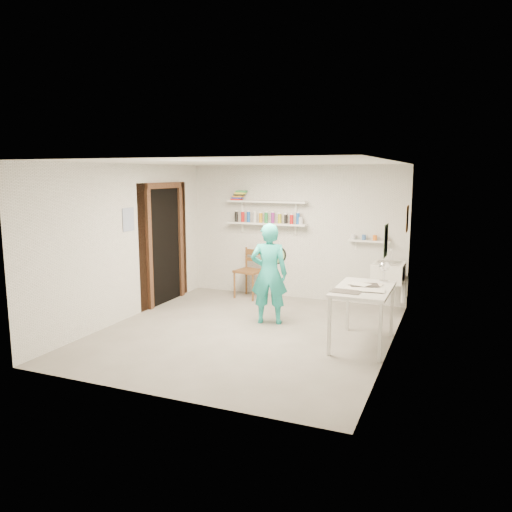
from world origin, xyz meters
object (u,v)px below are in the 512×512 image
at_px(wall_clock, 277,255).
at_px(belfast_sink, 388,272).
at_px(man, 269,274).
at_px(desk_lamp, 384,266).
at_px(work_table, 362,316).
at_px(wooden_chair, 249,271).

bearing_deg(wall_clock, belfast_sink, 16.38).
xyz_separation_m(belfast_sink, man, (-1.61, -1.13, 0.06)).
height_order(belfast_sink, man, man).
bearing_deg(belfast_sink, man, -144.79).
bearing_deg(desk_lamp, man, -179.73).
distance_m(work_table, desk_lamp, 0.79).
xyz_separation_m(man, work_table, (1.50, -0.46, -0.37)).
distance_m(belfast_sink, wall_clock, 1.83).
xyz_separation_m(wooden_chair, work_table, (2.38, -1.79, -0.11)).
bearing_deg(wooden_chair, man, -45.14).
relative_size(wall_clock, desk_lamp, 1.88).
distance_m(belfast_sink, desk_lamp, 1.17).
bearing_deg(man, belfast_sink, -159.07).
bearing_deg(work_table, belfast_sink, 86.05).
distance_m(belfast_sink, wooden_chair, 2.51).
bearing_deg(desk_lamp, belfast_sink, 94.22).
relative_size(belfast_sink, man, 0.39).
distance_m(belfast_sink, work_table, 1.63).
relative_size(wooden_chair, desk_lamp, 6.77).
bearing_deg(wooden_chair, work_table, -25.75).
bearing_deg(belfast_sink, work_table, -93.95).
bearing_deg(man, wall_clock, -118.57).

